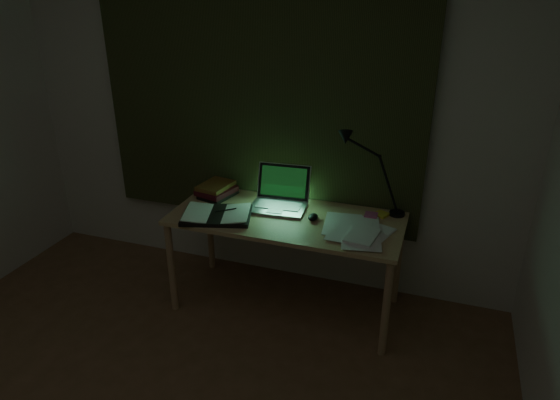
# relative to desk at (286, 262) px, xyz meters

# --- Properties ---
(wall_back) EXTENTS (3.50, 0.00, 2.50)m
(wall_back) POSITION_rel_desk_xyz_m (-0.32, 0.39, 0.92)
(wall_back) COLOR silver
(wall_back) RESTS_ON ground
(curtain) EXTENTS (2.20, 0.06, 2.00)m
(curtain) POSITION_rel_desk_xyz_m (-0.32, 0.35, 1.12)
(curtain) COLOR #2C3319
(curtain) RESTS_ON wall_back
(desk) EXTENTS (1.44, 0.63, 0.65)m
(desk) POSITION_rel_desk_xyz_m (0.00, 0.00, 0.00)
(desk) COLOR tan
(desk) RESTS_ON floor
(laptop) EXTENTS (0.38, 0.42, 0.25)m
(laptop) POSITION_rel_desk_xyz_m (-0.09, 0.09, 0.45)
(laptop) COLOR #B9BABF
(laptop) RESTS_ON desk
(open_textbook) EXTENTS (0.48, 0.40, 0.04)m
(open_textbook) POSITION_rel_desk_xyz_m (-0.41, -0.14, 0.35)
(open_textbook) COLOR white
(open_textbook) RESTS_ON desk
(book_stack) EXTENTS (0.25, 0.28, 0.09)m
(book_stack) POSITION_rel_desk_xyz_m (-0.55, 0.15, 0.37)
(book_stack) COLOR white
(book_stack) RESTS_ON desk
(loose_papers) EXTENTS (0.46, 0.48, 0.02)m
(loose_papers) POSITION_rel_desk_xyz_m (0.44, -0.11, 0.34)
(loose_papers) COLOR silver
(loose_papers) RESTS_ON desk
(mouse) EXTENTS (0.06, 0.09, 0.03)m
(mouse) POSITION_rel_desk_xyz_m (0.17, 0.02, 0.34)
(mouse) COLOR black
(mouse) RESTS_ON desk
(sticky_yellow) EXTENTS (0.10, 0.10, 0.02)m
(sticky_yellow) POSITION_rel_desk_xyz_m (0.56, 0.21, 0.34)
(sticky_yellow) COLOR yellow
(sticky_yellow) RESTS_ON desk
(sticky_pink) EXTENTS (0.08, 0.08, 0.02)m
(sticky_pink) POSITION_rel_desk_xyz_m (0.50, 0.18, 0.34)
(sticky_pink) COLOR #CC4F89
(sticky_pink) RESTS_ON desk
(desk_lamp) EXTENTS (0.41, 0.35, 0.52)m
(desk_lamp) POSITION_rel_desk_xyz_m (0.65, 0.25, 0.59)
(desk_lamp) COLOR black
(desk_lamp) RESTS_ON desk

